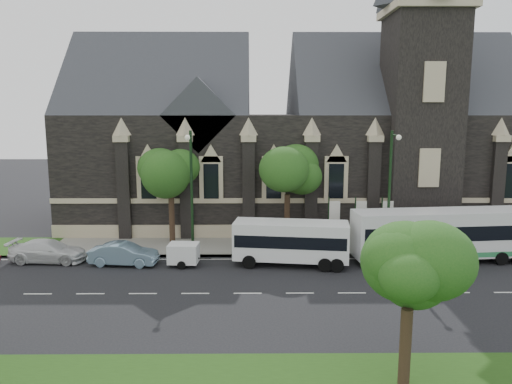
{
  "coord_description": "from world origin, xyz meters",
  "views": [
    {
      "loc": [
        0.27,
        -26.3,
        10.28
      ],
      "look_at": [
        0.53,
        6.0,
        4.9
      ],
      "focal_mm": 33.85,
      "sensor_mm": 36.0,
      "label": 1
    }
  ],
  "objects_px": {
    "street_lamp_near": "(390,186)",
    "banner_flag_left": "(332,218)",
    "street_lamp_mid": "(191,187)",
    "sedan": "(124,254)",
    "box_trailer": "(184,253)",
    "shuttle_bus": "(291,240)",
    "tree_walk_left": "(174,171)",
    "banner_flag_right": "(385,218)",
    "tree_park_east": "(413,268)",
    "tour_coach": "(442,234)",
    "banner_flag_center": "(359,218)",
    "tree_walk_right": "(290,170)",
    "car_far_white": "(48,251)"
  },
  "relations": [
    {
      "from": "street_lamp_near",
      "to": "banner_flag_left",
      "type": "relative_size",
      "value": 2.25
    },
    {
      "from": "street_lamp_mid",
      "to": "sedan",
      "type": "xyz_separation_m",
      "value": [
        -4.44,
        -1.78,
        -4.35
      ]
    },
    {
      "from": "banner_flag_left",
      "to": "box_trailer",
      "type": "height_order",
      "value": "banner_flag_left"
    },
    {
      "from": "shuttle_bus",
      "to": "box_trailer",
      "type": "distance_m",
      "value": 7.31
    },
    {
      "from": "box_trailer",
      "to": "shuttle_bus",
      "type": "bearing_deg",
      "value": 5.35
    },
    {
      "from": "tree_walk_left",
      "to": "banner_flag_right",
      "type": "distance_m",
      "value": 16.52
    },
    {
      "from": "tree_park_east",
      "to": "tour_coach",
      "type": "height_order",
      "value": "tree_park_east"
    },
    {
      "from": "tree_walk_left",
      "to": "banner_flag_center",
      "type": "xyz_separation_m",
      "value": [
        14.08,
        -1.7,
        -3.35
      ]
    },
    {
      "from": "street_lamp_near",
      "to": "sedan",
      "type": "xyz_separation_m",
      "value": [
        -18.44,
        -1.78,
        -4.35
      ]
    },
    {
      "from": "banner_flag_center",
      "to": "shuttle_bus",
      "type": "xyz_separation_m",
      "value": [
        -5.38,
        -3.73,
        -0.67
      ]
    },
    {
      "from": "tree_walk_left",
      "to": "shuttle_bus",
      "type": "distance_m",
      "value": 11.02
    },
    {
      "from": "tree_walk_left",
      "to": "shuttle_bus",
      "type": "bearing_deg",
      "value": -31.96
    },
    {
      "from": "tree_walk_right",
      "to": "street_lamp_near",
      "type": "bearing_deg",
      "value": -28.06
    },
    {
      "from": "car_far_white",
      "to": "street_lamp_near",
      "type": "bearing_deg",
      "value": -84.25
    },
    {
      "from": "street_lamp_mid",
      "to": "shuttle_bus",
      "type": "distance_m",
      "value": 7.91
    },
    {
      "from": "shuttle_bus",
      "to": "banner_flag_right",
      "type": "bearing_deg",
      "value": 34.57
    },
    {
      "from": "banner_flag_right",
      "to": "car_far_white",
      "type": "bearing_deg",
      "value": -173.06
    },
    {
      "from": "banner_flag_right",
      "to": "banner_flag_center",
      "type": "bearing_deg",
      "value": 180.0
    },
    {
      "from": "box_trailer",
      "to": "street_lamp_mid",
      "type": "bearing_deg",
      "value": 83.82
    },
    {
      "from": "tree_walk_left",
      "to": "sedan",
      "type": "xyz_separation_m",
      "value": [
        -2.64,
        -5.38,
        -4.98
      ]
    },
    {
      "from": "street_lamp_near",
      "to": "box_trailer",
      "type": "height_order",
      "value": "street_lamp_near"
    },
    {
      "from": "tree_park_east",
      "to": "box_trailer",
      "type": "bearing_deg",
      "value": 126.17
    },
    {
      "from": "car_far_white",
      "to": "banner_flag_center",
      "type": "bearing_deg",
      "value": -79.16
    },
    {
      "from": "banner_flag_right",
      "to": "box_trailer",
      "type": "bearing_deg",
      "value": -165.01
    },
    {
      "from": "street_lamp_near",
      "to": "tour_coach",
      "type": "xyz_separation_m",
      "value": [
        3.4,
        -1.11,
        -3.15
      ]
    },
    {
      "from": "street_lamp_mid",
      "to": "shuttle_bus",
      "type": "xyz_separation_m",
      "value": [
        6.9,
        -1.82,
        -3.4
      ]
    },
    {
      "from": "street_lamp_mid",
      "to": "banner_flag_right",
      "type": "relative_size",
      "value": 2.25
    },
    {
      "from": "tree_park_east",
      "to": "car_far_white",
      "type": "xyz_separation_m",
      "value": [
        -20.04,
        15.38,
        -3.86
      ]
    },
    {
      "from": "street_lamp_mid",
      "to": "banner_flag_left",
      "type": "bearing_deg",
      "value": 10.5
    },
    {
      "from": "street_lamp_near",
      "to": "sedan",
      "type": "bearing_deg",
      "value": -174.5
    },
    {
      "from": "shuttle_bus",
      "to": "box_trailer",
      "type": "xyz_separation_m",
      "value": [
        -7.26,
        -0.19,
        -0.84
      ]
    },
    {
      "from": "tree_walk_left",
      "to": "box_trailer",
      "type": "distance_m",
      "value": 7.57
    },
    {
      "from": "banner_flag_center",
      "to": "tree_walk_left",
      "type": "bearing_deg",
      "value": 173.11
    },
    {
      "from": "car_far_white",
      "to": "box_trailer",
      "type": "bearing_deg",
      "value": -92.61
    },
    {
      "from": "banner_flag_center",
      "to": "shuttle_bus",
      "type": "relative_size",
      "value": 0.5
    },
    {
      "from": "shuttle_bus",
      "to": "street_lamp_mid",
      "type": "bearing_deg",
      "value": 173.03
    },
    {
      "from": "banner_flag_left",
      "to": "tour_coach",
      "type": "distance_m",
      "value": 7.74
    },
    {
      "from": "tour_coach",
      "to": "box_trailer",
      "type": "bearing_deg",
      "value": 177.32
    },
    {
      "from": "tree_walk_right",
      "to": "street_lamp_near",
      "type": "relative_size",
      "value": 0.87
    },
    {
      "from": "tree_walk_right",
      "to": "shuttle_bus",
      "type": "xyz_separation_m",
      "value": [
        -0.31,
        -5.44,
        -4.11
      ]
    },
    {
      "from": "tree_park_east",
      "to": "street_lamp_mid",
      "type": "xyz_separation_m",
      "value": [
        -10.18,
        16.42,
        0.49
      ]
    },
    {
      "from": "tour_coach",
      "to": "banner_flag_center",
      "type": "bearing_deg",
      "value": 143.84
    },
    {
      "from": "tree_park_east",
      "to": "sedan",
      "type": "relative_size",
      "value": 1.36
    },
    {
      "from": "tree_park_east",
      "to": "tree_walk_left",
      "type": "height_order",
      "value": "tree_walk_left"
    },
    {
      "from": "tree_walk_left",
      "to": "street_lamp_near",
      "type": "xyz_separation_m",
      "value": [
        15.8,
        -3.61,
        -0.62
      ]
    },
    {
      "from": "tree_walk_right",
      "to": "car_far_white",
      "type": "distance_m",
      "value": 18.4
    },
    {
      "from": "banner_flag_center",
      "to": "box_trailer",
      "type": "distance_m",
      "value": 13.32
    },
    {
      "from": "tree_park_east",
      "to": "tree_walk_left",
      "type": "bearing_deg",
      "value": 120.87
    },
    {
      "from": "banner_flag_left",
      "to": "tree_walk_right",
      "type": "bearing_deg",
      "value": 150.9
    },
    {
      "from": "tour_coach",
      "to": "sedan",
      "type": "height_order",
      "value": "tour_coach"
    }
  ]
}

